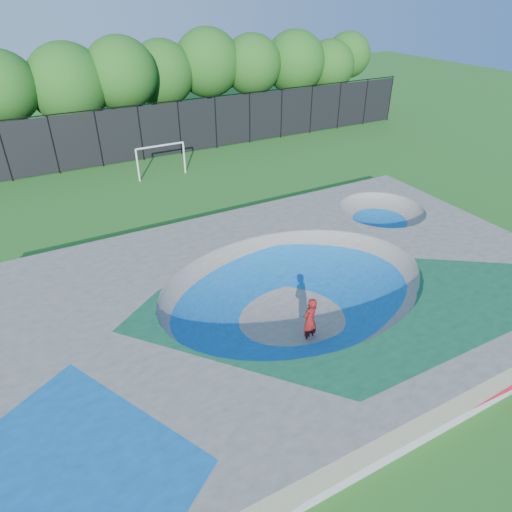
{
  "coord_description": "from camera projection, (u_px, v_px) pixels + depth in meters",
  "views": [
    {
      "loc": [
        -8.33,
        -12.17,
        11.48
      ],
      "look_at": [
        -0.13,
        3.0,
        1.1
      ],
      "focal_mm": 32.0,
      "sensor_mm": 36.0,
      "label": 1
    }
  ],
  "objects": [
    {
      "name": "ground",
      "position": [
        294.0,
        312.0,
        18.48
      ],
      "size": [
        120.0,
        120.0,
        0.0
      ],
      "primitive_type": "plane",
      "color": "#205F1A",
      "rests_on": "ground"
    },
    {
      "name": "skate_deck",
      "position": [
        295.0,
        297.0,
        18.1
      ],
      "size": [
        22.0,
        14.0,
        1.5
      ],
      "primitive_type": "cube",
      "color": "gray",
      "rests_on": "ground"
    },
    {
      "name": "skater",
      "position": [
        310.0,
        320.0,
        16.54
      ],
      "size": [
        0.79,
        0.62,
        1.9
      ],
      "primitive_type": "imported",
      "rotation": [
        0.0,
        0.0,
        3.41
      ],
      "color": "red",
      "rests_on": "ground"
    },
    {
      "name": "skateboard",
      "position": [
        308.0,
        340.0,
        17.01
      ],
      "size": [
        0.81,
        0.34,
        0.05
      ],
      "primitive_type": "cube",
      "rotation": [
        0.0,
        0.0,
        0.16
      ],
      "color": "black",
      "rests_on": "ground"
    },
    {
      "name": "soccer_goal",
      "position": [
        161.0,
        155.0,
        30.51
      ],
      "size": [
        3.37,
        0.12,
        2.23
      ],
      "color": "silver",
      "rests_on": "ground"
    },
    {
      "name": "fence",
      "position": [
        140.0,
        132.0,
        33.23
      ],
      "size": [
        48.09,
        0.09,
        4.04
      ],
      "color": "black",
      "rests_on": "ground"
    },
    {
      "name": "treeline",
      "position": [
        130.0,
        77.0,
        35.91
      ],
      "size": [
        52.4,
        7.74,
        8.37
      ],
      "color": "#4A3225",
      "rests_on": "ground"
    }
  ]
}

